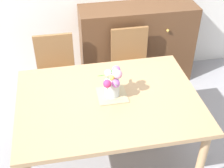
# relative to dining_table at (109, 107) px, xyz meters

# --- Properties ---
(ground_plane) EXTENTS (12.00, 12.00, 0.00)m
(ground_plane) POSITION_rel_dining_table_xyz_m (0.00, 0.00, -0.69)
(ground_plane) COLOR #939399
(dining_table) EXTENTS (1.54, 1.13, 0.78)m
(dining_table) POSITION_rel_dining_table_xyz_m (0.00, 0.00, 0.00)
(dining_table) COLOR tan
(dining_table) RESTS_ON ground_plane
(chair_left) EXTENTS (0.42, 0.42, 0.90)m
(chair_left) POSITION_rel_dining_table_xyz_m (-0.42, 0.91, -0.17)
(chair_left) COLOR olive
(chair_left) RESTS_ON ground_plane
(chair_right) EXTENTS (0.42, 0.42, 0.90)m
(chair_right) POSITION_rel_dining_table_xyz_m (0.42, 0.91, -0.17)
(chair_right) COLOR olive
(chair_right) RESTS_ON ground_plane
(dresser) EXTENTS (1.40, 0.47, 1.00)m
(dresser) POSITION_rel_dining_table_xyz_m (0.60, 1.33, -0.19)
(dresser) COLOR brown
(dresser) RESTS_ON ground_plane
(placemat) EXTENTS (0.25, 0.25, 0.01)m
(placemat) POSITION_rel_dining_table_xyz_m (0.04, 0.04, 0.09)
(placemat) COLOR tan
(placemat) RESTS_ON dining_table
(flower_vase) EXTENTS (0.20, 0.26, 0.28)m
(flower_vase) POSITION_rel_dining_table_xyz_m (0.04, 0.03, 0.24)
(flower_vase) COLOR silver
(flower_vase) RESTS_ON placemat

